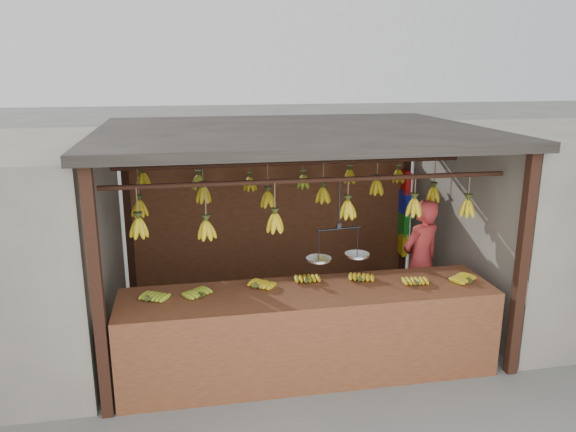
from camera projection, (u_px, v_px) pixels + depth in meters
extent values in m
plane|color=#5B5B57|center=(293.00, 324.00, 6.88)|extent=(80.00, 80.00, 0.00)
cube|color=black|center=(97.00, 298.00, 4.80)|extent=(0.10, 0.10, 2.30)
cube|color=black|center=(521.00, 268.00, 5.51)|extent=(0.10, 0.10, 2.30)
cube|color=black|center=(128.00, 211.00, 7.65)|extent=(0.10, 0.10, 2.30)
cube|color=black|center=(405.00, 199.00, 8.36)|extent=(0.10, 0.10, 2.30)
cube|color=black|center=(293.00, 132.00, 6.27)|extent=(4.30, 3.30, 0.10)
cylinder|color=black|center=(313.00, 180.00, 5.41)|extent=(4.00, 0.05, 0.05)
cylinder|color=black|center=(293.00, 163.00, 6.36)|extent=(4.00, 0.05, 0.05)
cylinder|color=black|center=(278.00, 151.00, 7.31)|extent=(4.00, 0.05, 0.05)
cube|color=brown|center=(273.00, 222.00, 8.07)|extent=(4.00, 0.06, 1.80)
cube|color=slate|center=(567.00, 220.00, 7.22)|extent=(3.00, 3.00, 2.30)
cube|color=brown|center=(309.00, 294.00, 5.60)|extent=(3.76, 0.84, 0.08)
cube|color=brown|center=(318.00, 352.00, 5.31)|extent=(3.76, 0.04, 0.90)
cube|color=black|center=(125.00, 371.00, 5.05)|extent=(0.07, 0.07, 0.82)
cube|color=black|center=(487.00, 337.00, 5.69)|extent=(0.07, 0.07, 0.82)
cube|color=black|center=(132.00, 334.00, 5.75)|extent=(0.07, 0.07, 0.82)
cube|color=black|center=(454.00, 307.00, 6.39)|extent=(0.07, 0.07, 0.82)
ellipsoid|color=#92A523|center=(150.00, 300.00, 5.30)|extent=(0.27, 0.30, 0.06)
ellipsoid|color=#92A523|center=(203.00, 295.00, 5.41)|extent=(0.29, 0.30, 0.06)
ellipsoid|color=#B89913|center=(258.00, 287.00, 5.61)|extent=(0.29, 0.30, 0.06)
ellipsoid|color=#B89913|center=(308.00, 281.00, 5.75)|extent=(0.20, 0.26, 0.06)
ellipsoid|color=#B89913|center=(361.00, 280.00, 5.79)|extent=(0.25, 0.29, 0.06)
ellipsoid|color=#B89913|center=(418.00, 284.00, 5.69)|extent=(0.21, 0.26, 0.06)
ellipsoid|color=#B89913|center=(470.00, 281.00, 5.77)|extent=(0.28, 0.30, 0.06)
ellipsoid|color=#B89913|center=(139.00, 228.00, 5.19)|extent=(0.16, 0.16, 0.28)
ellipsoid|color=#B89913|center=(207.00, 230.00, 5.33)|extent=(0.16, 0.16, 0.28)
ellipsoid|color=#B89913|center=(275.00, 223.00, 5.42)|extent=(0.16, 0.16, 0.28)
ellipsoid|color=#B89913|center=(347.00, 210.00, 5.61)|extent=(0.16, 0.16, 0.28)
ellipsoid|color=#B89913|center=(414.00, 207.00, 5.71)|extent=(0.16, 0.16, 0.28)
ellipsoid|color=#B89913|center=(467.00, 208.00, 5.83)|extent=(0.16, 0.16, 0.28)
ellipsoid|color=#B89913|center=(140.00, 208.00, 6.13)|extent=(0.16, 0.16, 0.28)
ellipsoid|color=#B89913|center=(203.00, 195.00, 6.28)|extent=(0.16, 0.16, 0.28)
ellipsoid|color=#B89913|center=(268.00, 200.00, 6.38)|extent=(0.16, 0.16, 0.28)
ellipsoid|color=#B89913|center=(323.00, 195.00, 6.50)|extent=(0.16, 0.16, 0.28)
ellipsoid|color=#B89913|center=(377.00, 187.00, 6.67)|extent=(0.16, 0.16, 0.28)
ellipsoid|color=#B89913|center=(433.00, 195.00, 6.73)|extent=(0.16, 0.16, 0.28)
ellipsoid|color=#B89913|center=(144.00, 180.00, 7.06)|extent=(0.16, 0.16, 0.28)
ellipsoid|color=#92A523|center=(198.00, 182.00, 7.24)|extent=(0.16, 0.16, 0.28)
ellipsoid|color=#B89913|center=(250.00, 184.00, 7.36)|extent=(0.16, 0.16, 0.28)
ellipsoid|color=#92A523|center=(303.00, 182.00, 7.47)|extent=(0.16, 0.16, 0.28)
ellipsoid|color=#B89913|center=(350.00, 177.00, 7.61)|extent=(0.16, 0.16, 0.28)
ellipsoid|color=#B89913|center=(398.00, 176.00, 7.74)|extent=(0.16, 0.16, 0.28)
cylinder|color=black|center=(339.00, 204.00, 5.53)|extent=(0.02, 0.02, 0.50)
cylinder|color=black|center=(339.00, 229.00, 5.59)|extent=(0.46, 0.08, 0.02)
cylinder|color=silver|center=(319.00, 259.00, 5.61)|extent=(0.25, 0.25, 0.02)
cylinder|color=silver|center=(357.00, 255.00, 5.73)|extent=(0.25, 0.25, 0.02)
imported|color=#BF3333|center=(420.00, 261.00, 6.82)|extent=(0.66, 0.56, 1.54)
cube|color=red|center=(406.00, 183.00, 8.14)|extent=(0.08, 0.26, 0.34)
cube|color=#1426BF|center=(405.00, 202.00, 8.21)|extent=(0.08, 0.26, 0.34)
cube|color=#199926|center=(404.00, 224.00, 8.30)|extent=(0.08, 0.26, 0.34)
cube|color=yellow|center=(403.00, 243.00, 8.38)|extent=(0.08, 0.26, 0.34)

